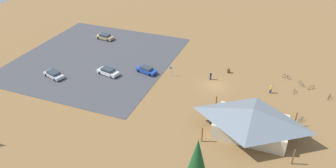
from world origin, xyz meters
TOP-DOWN VIEW (x-y plane):
  - ground at (0.00, 0.00)m, footprint 160.00×160.00m
  - parking_lot_asphalt at (27.91, -1.76)m, footprint 33.44×35.42m
  - bike_pavilion at (-8.46, 12.02)m, footprint 13.29×9.29m
  - trash_bin at (-1.46, -5.93)m, footprint 0.60×0.60m
  - lot_sign at (9.31, -0.43)m, footprint 0.56×0.08m
  - pine_mideast at (-3.59, 25.05)m, footprint 2.47×2.47m
  - bicycle_green_edge_north at (-14.56, -2.81)m, footprint 0.48×1.71m
  - bicycle_teal_front_row at (-15.82, 6.08)m, footprint 0.87×1.60m
  - bicycle_purple_edge_south at (-20.55, -2.97)m, footprint 0.65×1.67m
  - bicycle_orange_by_bin at (-17.54, -5.29)m, footprint 1.20×1.15m
  - bicycle_black_near_porch at (-12.86, -7.77)m, footprint 1.70×0.68m
  - bicycle_silver_yard_left at (-15.71, -6.10)m, footprint 1.03×1.42m
  - bicycle_white_yard_right at (-16.76, 9.72)m, footprint 1.70×0.56m
  - car_tan_mid_lot at (31.47, -11.86)m, footprint 4.56×2.31m
  - car_silver_near_entry at (31.22, 8.62)m, footprint 4.88×3.15m
  - car_blue_back_corner at (14.41, 0.25)m, footprint 4.61×2.69m
  - car_white_far_end at (21.50, 3.75)m, footprint 4.85×2.72m
  - visitor_by_pavilion at (-10.37, -1.10)m, footprint 0.36×0.36m
  - visitor_crossing_yard at (1.36, -1.89)m, footprint 0.36×0.38m

SIDE VIEW (x-z plane):
  - ground at x=0.00m, z-range 0.00..0.00m
  - parking_lot_asphalt at x=27.91m, z-range 0.00..0.05m
  - bicycle_green_edge_north at x=-14.56m, z-range -0.03..0.72m
  - bicycle_purple_edge_south at x=-20.55m, z-range -0.03..0.74m
  - bicycle_orange_by_bin at x=-17.54m, z-range -0.05..0.76m
  - bicycle_silver_yard_left at x=-15.71m, z-range -0.02..0.76m
  - bicycle_teal_front_row at x=-15.82m, z-range -0.03..0.79m
  - bicycle_white_yard_right at x=-16.76m, z-range -0.03..0.81m
  - bicycle_black_near_porch at x=-12.86m, z-range -0.04..0.84m
  - trash_bin at x=-1.46m, z-range 0.00..0.90m
  - car_silver_near_entry at x=31.22m, z-range 0.05..1.37m
  - car_blue_back_corner at x=14.41m, z-range 0.05..1.41m
  - car_tan_mid_lot at x=31.47m, z-range 0.05..1.45m
  - car_white_far_end at x=21.50m, z-range 0.04..1.49m
  - visitor_by_pavilion at x=-10.37m, z-range 0.04..1.74m
  - visitor_crossing_yard at x=1.36m, z-range 0.04..1.76m
  - lot_sign at x=9.31m, z-range 0.31..2.51m
  - bike_pavilion at x=-8.46m, z-range 0.30..5.01m
  - pine_mideast at x=-3.59m, z-range 1.23..9.17m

